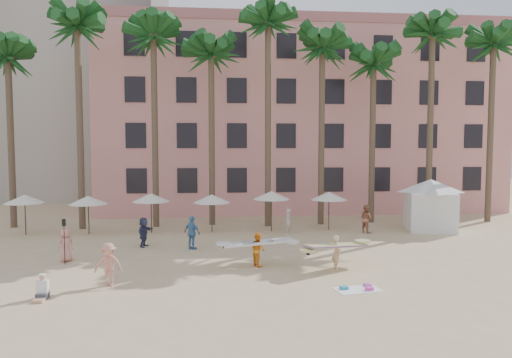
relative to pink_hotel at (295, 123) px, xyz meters
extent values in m
plane|color=#D1B789|center=(-7.00, -26.00, -8.00)|extent=(120.00, 120.00, 0.00)
cube|color=#E18E88|center=(0.00, 0.00, 0.00)|extent=(35.00, 14.00, 16.00)
cylinder|color=brown|center=(-22.00, -10.50, -2.00)|extent=(0.44, 0.44, 12.00)
cylinder|color=brown|center=(-17.00, -11.50, -1.00)|extent=(0.44, 0.44, 14.00)
cylinder|color=brown|center=(-12.00, -11.00, -1.25)|extent=(0.44, 0.44, 13.50)
cylinder|color=brown|center=(-8.00, -10.50, -1.75)|extent=(0.44, 0.44, 12.50)
cylinder|color=brown|center=(-4.00, -11.50, -0.75)|extent=(0.44, 0.44, 14.50)
cylinder|color=brown|center=(0.00, -11.00, -1.50)|extent=(0.44, 0.44, 13.00)
cylinder|color=brown|center=(4.00, -10.50, -2.00)|extent=(0.44, 0.44, 12.00)
cylinder|color=brown|center=(8.00, -11.50, -1.00)|extent=(0.44, 0.44, 14.00)
cylinder|color=brown|center=(13.00, -11.00, -1.25)|extent=(0.44, 0.44, 13.50)
cylinder|color=#332B23|center=(-20.00, -13.50, -6.75)|extent=(0.07, 0.07, 2.50)
cone|color=white|center=(-20.00, -13.50, -5.65)|extent=(2.50, 2.50, 0.55)
cylinder|color=#332B23|center=(-16.00, -13.60, -6.80)|extent=(0.07, 0.07, 2.40)
cone|color=white|center=(-16.00, -13.60, -5.75)|extent=(2.50, 2.50, 0.55)
cylinder|color=#332B23|center=(-12.00, -13.40, -6.75)|extent=(0.07, 0.07, 2.50)
cone|color=white|center=(-12.00, -13.40, -5.65)|extent=(2.50, 2.50, 0.55)
cylinder|color=#332B23|center=(-8.00, -13.50, -6.80)|extent=(0.07, 0.07, 2.40)
cone|color=white|center=(-8.00, -13.50, -5.75)|extent=(2.50, 2.50, 0.55)
cylinder|color=#332B23|center=(-4.00, -13.60, -6.70)|extent=(0.07, 0.07, 2.60)
cone|color=white|center=(-4.00, -13.60, -5.55)|extent=(2.50, 2.50, 0.55)
cylinder|color=#332B23|center=(0.00, -13.40, -6.75)|extent=(0.07, 0.07, 2.50)
cone|color=white|center=(0.00, -13.40, -5.65)|extent=(2.50, 2.50, 0.55)
cube|color=silver|center=(6.85, -14.15, -6.70)|extent=(3.61, 3.61, 2.60)
cone|color=silver|center=(6.85, -14.15, -4.95)|extent=(5.42, 5.42, 0.90)
cube|color=white|center=(-2.12, -26.51, -7.99)|extent=(1.95, 1.31, 0.02)
cube|color=#2B8CBE|center=(-2.65, -26.41, -7.93)|extent=(0.34, 0.30, 0.10)
cube|color=#F143B1|center=(-1.69, -26.64, -7.92)|extent=(0.31, 0.27, 0.12)
cube|color=#A648AD|center=(-1.59, -26.11, -7.94)|extent=(0.31, 0.34, 0.08)
imported|color=#DBB07B|center=(-2.16, -23.39, -7.20)|extent=(0.41, 0.60, 1.60)
cube|color=#CBC67F|center=(-2.16, -23.39, -6.88)|extent=(3.37, 2.29, 0.40)
imported|color=orange|center=(-5.74, -22.50, -7.19)|extent=(0.87, 0.96, 1.61)
cube|color=silver|center=(-5.74, -22.50, -6.87)|extent=(3.29, 0.84, 0.33)
imported|color=beige|center=(-3.07, -14.78, -7.17)|extent=(0.55, 0.69, 1.67)
imported|color=#323758|center=(-11.84, -17.72, -7.15)|extent=(0.91, 1.65, 1.70)
imported|color=#AA6947|center=(2.20, -14.66, -7.07)|extent=(1.06, 1.14, 1.87)
imported|color=#4C82B3|center=(-9.06, -18.65, -7.06)|extent=(1.14, 1.06, 1.88)
imported|color=tan|center=(-12.12, -25.10, -7.11)|extent=(1.19, 0.73, 1.78)
imported|color=#DE887D|center=(-15.17, -20.83, -7.16)|extent=(0.96, 0.94, 1.67)
cylinder|color=black|center=(-15.06, -21.36, -6.95)|extent=(0.04, 0.04, 2.10)
cube|color=black|center=(-15.06, -21.36, -5.95)|extent=(0.18, 0.03, 0.35)
cube|color=#3F3F4C|center=(-14.24, -26.52, -7.89)|extent=(0.41, 0.38, 0.22)
cube|color=tan|center=(-14.24, -26.84, -7.95)|extent=(0.37, 0.41, 0.11)
cube|color=white|center=(-14.24, -26.48, -7.54)|extent=(0.40, 0.24, 0.50)
sphere|color=tan|center=(-14.24, -26.48, -7.18)|extent=(0.22, 0.22, 0.22)
camera|label=1|loc=(-7.75, -43.88, -2.32)|focal=32.00mm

